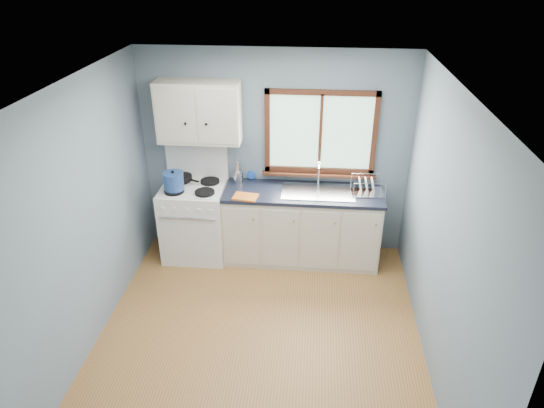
# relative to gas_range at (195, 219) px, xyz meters

# --- Properties ---
(floor) EXTENTS (3.20, 3.60, 0.02)m
(floor) POSITION_rel_gas_range_xyz_m (0.95, -1.47, -0.50)
(floor) COLOR #A06D38
(floor) RESTS_ON ground
(ceiling) EXTENTS (3.20, 3.60, 0.02)m
(ceiling) POSITION_rel_gas_range_xyz_m (0.95, -1.47, 2.02)
(ceiling) COLOR white
(ceiling) RESTS_ON wall_back
(wall_back) EXTENTS (3.20, 0.02, 2.50)m
(wall_back) POSITION_rel_gas_range_xyz_m (0.95, 0.34, 0.76)
(wall_back) COLOR slate
(wall_back) RESTS_ON ground
(wall_front) EXTENTS (3.20, 0.02, 2.50)m
(wall_front) POSITION_rel_gas_range_xyz_m (0.95, -3.28, 0.76)
(wall_front) COLOR slate
(wall_front) RESTS_ON ground
(wall_left) EXTENTS (0.02, 3.60, 2.50)m
(wall_left) POSITION_rel_gas_range_xyz_m (-0.66, -1.47, 0.76)
(wall_left) COLOR slate
(wall_left) RESTS_ON ground
(wall_right) EXTENTS (0.02, 3.60, 2.50)m
(wall_right) POSITION_rel_gas_range_xyz_m (2.56, -1.47, 0.76)
(wall_right) COLOR slate
(wall_right) RESTS_ON ground
(gas_range) EXTENTS (0.76, 0.69, 1.36)m
(gas_range) POSITION_rel_gas_range_xyz_m (0.00, 0.00, 0.00)
(gas_range) COLOR white
(gas_range) RESTS_ON floor
(base_cabinets) EXTENTS (1.85, 0.60, 0.88)m
(base_cabinets) POSITION_rel_gas_range_xyz_m (1.31, 0.02, -0.08)
(base_cabinets) COLOR beige
(base_cabinets) RESTS_ON floor
(countertop) EXTENTS (1.89, 0.64, 0.04)m
(countertop) POSITION_rel_gas_range_xyz_m (1.31, 0.02, 0.41)
(countertop) COLOR black
(countertop) RESTS_ON base_cabinets
(sink) EXTENTS (0.84, 0.46, 0.44)m
(sink) POSITION_rel_gas_range_xyz_m (1.49, 0.02, 0.37)
(sink) COLOR silver
(sink) RESTS_ON countertop
(window) EXTENTS (1.36, 0.10, 1.03)m
(window) POSITION_rel_gas_range_xyz_m (1.48, 0.30, 0.98)
(window) COLOR #9EC6A8
(window) RESTS_ON wall_back
(upper_cabinets) EXTENTS (0.95, 0.35, 0.70)m
(upper_cabinets) POSITION_rel_gas_range_xyz_m (0.10, 0.15, 1.31)
(upper_cabinets) COLOR beige
(upper_cabinets) RESTS_ON wall_back
(skillet) EXTENTS (0.40, 0.33, 0.05)m
(skillet) POSITION_rel_gas_range_xyz_m (-0.16, 0.13, 0.49)
(skillet) COLOR black
(skillet) RESTS_ON gas_range
(stockpot) EXTENTS (0.26, 0.26, 0.24)m
(stockpot) POSITION_rel_gas_range_xyz_m (-0.18, -0.14, 0.57)
(stockpot) COLOR navy
(stockpot) RESTS_ON gas_range
(utensil_crock) EXTENTS (0.12, 0.12, 0.36)m
(utensil_crock) POSITION_rel_gas_range_xyz_m (0.52, 0.20, 0.50)
(utensil_crock) COLOR silver
(utensil_crock) RESTS_ON countertop
(thermos) EXTENTS (0.07, 0.07, 0.28)m
(thermos) POSITION_rel_gas_range_xyz_m (0.51, 0.20, 0.56)
(thermos) COLOR silver
(thermos) RESTS_ON countertop
(soap_bottle) EXTENTS (0.13, 0.13, 0.27)m
(soap_bottle) POSITION_rel_gas_range_xyz_m (0.67, 0.27, 0.56)
(soap_bottle) COLOR #1A44A8
(soap_bottle) RESTS_ON countertop
(dish_towel) EXTENTS (0.30, 0.23, 0.02)m
(dish_towel) POSITION_rel_gas_range_xyz_m (0.66, -0.20, 0.44)
(dish_towel) COLOR orange
(dish_towel) RESTS_ON countertop
(dish_rack) EXTENTS (0.39, 0.31, 0.20)m
(dish_rack) POSITION_rel_gas_range_xyz_m (2.05, 0.05, 0.48)
(dish_rack) COLOR silver
(dish_rack) RESTS_ON countertop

